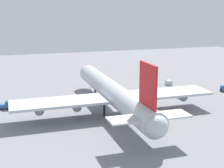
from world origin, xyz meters
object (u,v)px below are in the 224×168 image
at_px(cargo_airplane, 112,92).
at_px(pushback_tractor, 6,105).
at_px(cargo_container_aft, 169,83).
at_px(safety_cone_nose, 91,87).

xyz_separation_m(cargo_airplane, pushback_tractor, (12.72, 30.80, -4.79)).
relative_size(cargo_airplane, pushback_tractor, 11.79).
distance_m(pushback_tractor, cargo_container_aft, 64.89).
distance_m(pushback_tractor, safety_cone_nose, 36.51).
relative_size(pushback_tractor, safety_cone_nose, 9.33).
height_order(pushback_tractor, safety_cone_nose, pushback_tractor).
bearing_deg(cargo_container_aft, cargo_airplane, 128.62).
height_order(cargo_airplane, safety_cone_nose, cargo_airplane).
bearing_deg(cargo_container_aft, safety_cone_nose, 82.04).
bearing_deg(safety_cone_nose, cargo_container_aft, -97.96).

